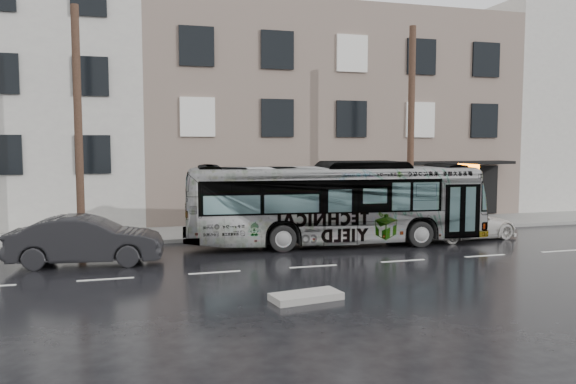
% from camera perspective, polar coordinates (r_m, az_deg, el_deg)
% --- Properties ---
extents(ground, '(120.00, 120.00, 0.00)m').
position_cam_1_polar(ground, '(20.66, 0.39, -6.14)').
color(ground, black).
rests_on(ground, ground).
extents(sidewalk, '(90.00, 3.60, 0.15)m').
position_cam_1_polar(sidewalk, '(25.32, -2.69, -3.93)').
color(sidewalk, gray).
rests_on(sidewalk, ground).
extents(building_taupe, '(20.00, 12.00, 11.00)m').
position_cam_1_polar(building_taupe, '(33.92, 2.58, 7.49)').
color(building_taupe, '#77665B').
rests_on(building_taupe, ground).
extents(building_filler, '(18.00, 12.00, 12.00)m').
position_cam_1_polar(building_filler, '(43.79, 27.10, 7.03)').
color(building_filler, beige).
rests_on(building_filler, ground).
extents(utility_pole_front, '(0.30, 0.30, 9.00)m').
position_cam_1_polar(utility_pole_front, '(25.82, 12.38, 6.32)').
color(utility_pole_front, '#4A3125').
rests_on(utility_pole_front, sidewalk).
extents(utility_pole_rear, '(0.30, 0.30, 9.00)m').
position_cam_1_polar(utility_pole_rear, '(22.87, -20.54, 6.33)').
color(utility_pole_rear, '#4A3125').
rests_on(utility_pole_rear, sidewalk).
extents(sign_post, '(0.06, 0.06, 2.40)m').
position_cam_1_polar(sign_post, '(26.47, 14.36, -0.91)').
color(sign_post, slate).
rests_on(sign_post, sidewalk).
extents(bus, '(11.94, 3.78, 3.27)m').
position_cam_1_polar(bus, '(22.12, 4.70, -1.14)').
color(bus, '#B2B2B2').
rests_on(bus, ground).
extents(white_sedan, '(4.84, 2.49, 1.34)m').
position_cam_1_polar(white_sedan, '(24.55, 17.49, -3.02)').
color(white_sedan, silver).
rests_on(white_sedan, ground).
extents(dark_sedan, '(5.02, 2.23, 1.60)m').
position_cam_1_polar(dark_sedan, '(19.64, -19.77, -4.63)').
color(dark_sedan, black).
rests_on(dark_sedan, ground).
extents(slush_pile, '(1.91, 1.08, 0.18)m').
position_cam_1_polar(slush_pile, '(14.49, 1.85, -10.55)').
color(slush_pile, '#9F9E97').
rests_on(slush_pile, ground).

